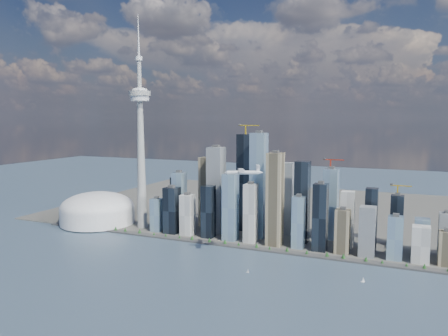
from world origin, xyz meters
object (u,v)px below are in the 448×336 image
at_px(needle_tower, 141,140).
at_px(airplane, 243,172).
at_px(dome_stadium, 97,210).
at_px(sailboat_east, 363,280).
at_px(sailboat_west, 248,271).

relative_size(needle_tower, airplane, 7.73).
relative_size(needle_tower, dome_stadium, 2.75).
distance_m(airplane, sailboat_east, 293.84).
height_order(dome_stadium, sailboat_east, dome_stadium).
distance_m(needle_tower, sailboat_east, 647.93).
bearing_deg(sailboat_west, dome_stadium, 168.51).
bearing_deg(sailboat_west, sailboat_east, 19.26).
bearing_deg(dome_stadium, needle_tower, 4.09).
xyz_separation_m(needle_tower, sailboat_east, (580.56, -169.29, -232.59)).
distance_m(dome_stadium, airplane, 538.38).
xyz_separation_m(airplane, sailboat_west, (22.91, -34.24, -184.97)).
distance_m(needle_tower, sailboat_west, 486.80).
xyz_separation_m(airplane, sailboat_east, (228.73, 1.90, -184.45)).
bearing_deg(sailboat_west, needle_tower, 160.57).
distance_m(airplane, sailboat_west, 189.51).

